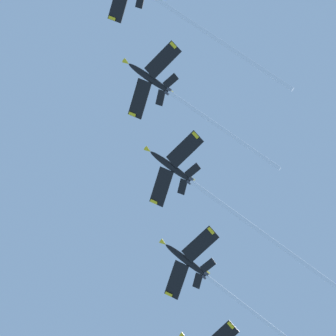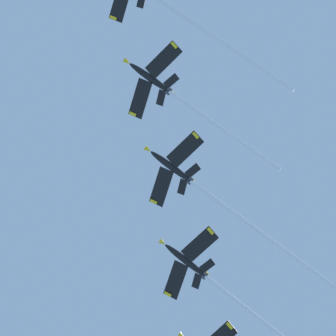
% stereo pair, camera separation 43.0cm
% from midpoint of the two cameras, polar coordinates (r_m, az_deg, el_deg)
% --- Properties ---
extents(jet_lead, '(46.94, 23.78, 22.84)m').
position_cam_midpoint_polar(jet_lead, '(172.37, 0.16, 12.19)').
color(jet_lead, black).
extents(jet_second, '(39.10, 20.81, 19.58)m').
position_cam_midpoint_polar(jet_second, '(171.09, 0.49, 5.62)').
color(jet_second, black).
extents(jet_third, '(47.99, 23.85, 24.07)m').
position_cam_midpoint_polar(jet_third, '(169.25, 3.48, -2.20)').
color(jet_third, black).
extents(jet_fourth, '(40.26, 21.33, 20.50)m').
position_cam_midpoint_polar(jet_fourth, '(172.90, 3.39, -8.52)').
color(jet_fourth, black).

